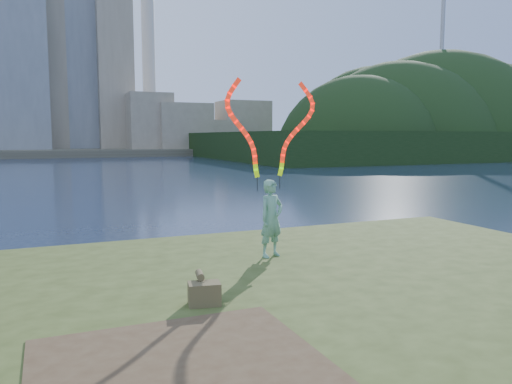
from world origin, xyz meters
name	(u,v)px	position (x,y,z in m)	size (l,w,h in m)	color
ground	(254,316)	(0.00, 0.00, 0.00)	(320.00, 320.00, 0.00)	#17233B
grassy_knoll	(316,346)	(0.00, -2.30, 0.34)	(20.00, 18.00, 0.80)	#364518
dirt_patch	(182,370)	(-2.20, -3.20, 0.81)	(3.20, 3.00, 0.02)	#47331E
far_shore	(64,151)	(0.00, 95.00, 0.60)	(320.00, 40.00, 1.20)	#4E4939
wooded_hill	(436,155)	(59.57, 59.96, 0.16)	(78.00, 50.00, 63.00)	black
woman_with_ribbons	(271,191)	(0.87, 1.20, 2.21)	(1.95, 0.74, 4.02)	#13663E
canvas_bag	(204,292)	(-1.34, -1.22, 0.99)	(0.53, 0.60, 0.46)	brown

